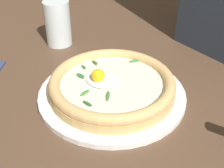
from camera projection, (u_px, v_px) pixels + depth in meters
name	position (u px, v px, depth m)	size (l,w,h in m)	color
ground_plane	(119.00, 107.00, 0.64)	(2.40, 2.40, 0.03)	brown
pizza_plate	(112.00, 94.00, 0.64)	(0.31, 0.31, 0.01)	white
pizza	(112.00, 85.00, 0.63)	(0.26, 0.26, 0.05)	tan
drinking_glass	(58.00, 26.00, 0.82)	(0.07, 0.07, 0.12)	silver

